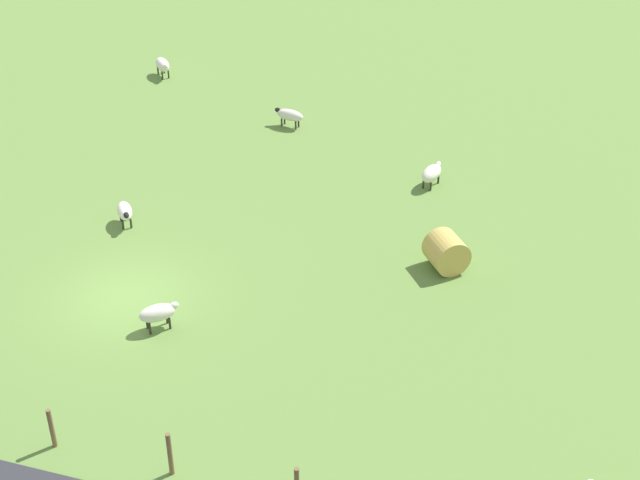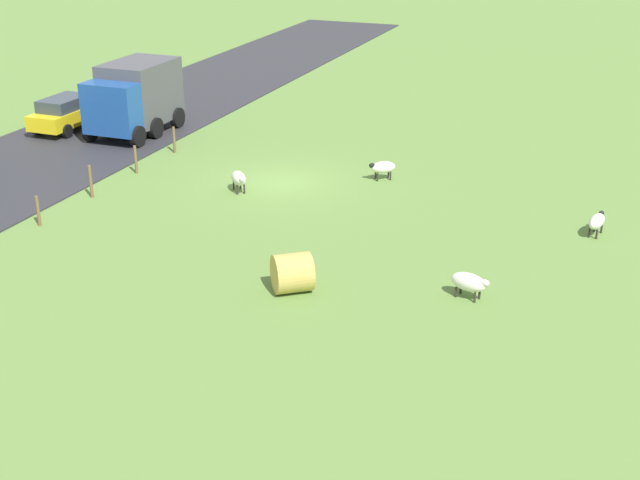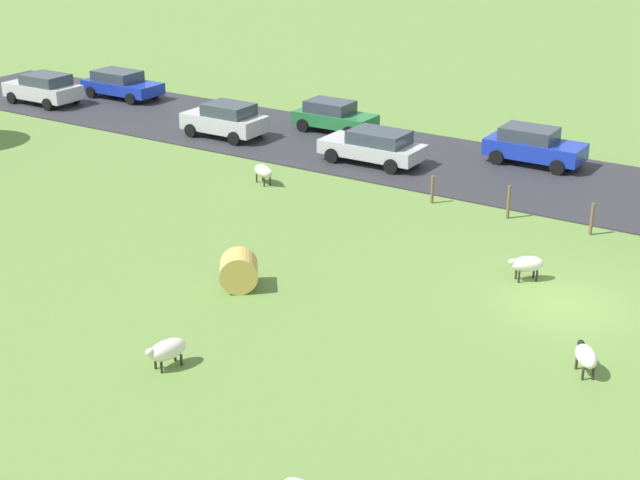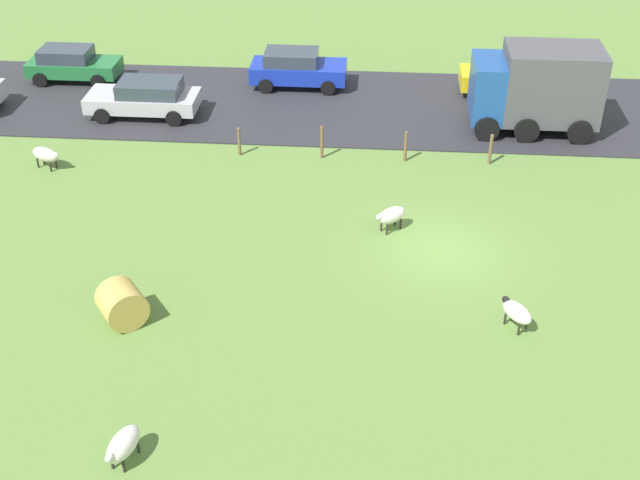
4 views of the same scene
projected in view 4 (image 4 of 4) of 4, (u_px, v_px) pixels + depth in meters
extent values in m
plane|color=olive|center=(441.00, 251.00, 25.69)|extent=(160.00, 160.00, 0.00)
cube|color=#2D2D33|center=(430.00, 109.00, 34.83)|extent=(8.00, 80.00, 0.06)
ellipsoid|color=white|center=(517.00, 312.00, 22.22)|extent=(1.09, 0.96, 0.48)
ellipsoid|color=black|center=(506.00, 300.00, 22.50)|extent=(0.32, 0.30, 0.20)
cylinder|color=#2D2823|center=(505.00, 319.00, 22.55)|extent=(0.07, 0.07, 0.35)
cylinder|color=#2D2823|center=(512.00, 316.00, 22.66)|extent=(0.07, 0.07, 0.35)
cylinder|color=#2D2823|center=(519.00, 330.00, 22.15)|extent=(0.07, 0.07, 0.35)
cylinder|color=#2D2823|center=(526.00, 327.00, 22.26)|extent=(0.07, 0.07, 0.35)
ellipsoid|color=silver|center=(123.00, 444.00, 18.25)|extent=(1.21, 0.81, 0.53)
ellipsoid|color=silver|center=(110.00, 457.00, 17.77)|extent=(0.30, 0.24, 0.20)
cylinder|color=#2D2823|center=(124.00, 467.00, 18.16)|extent=(0.07, 0.07, 0.31)
cylinder|color=#2D2823|center=(112.00, 463.00, 18.24)|extent=(0.07, 0.07, 0.31)
cylinder|color=#2D2823|center=(138.00, 447.00, 18.64)|extent=(0.07, 0.07, 0.31)
cylinder|color=#2D2823|center=(127.00, 444.00, 18.72)|extent=(0.07, 0.07, 0.31)
ellipsoid|color=beige|center=(45.00, 154.00, 30.07)|extent=(0.97, 1.27, 0.51)
ellipsoid|color=silver|center=(56.00, 155.00, 29.77)|extent=(0.27, 0.31, 0.20)
cylinder|color=#2D2823|center=(56.00, 164.00, 30.24)|extent=(0.07, 0.07, 0.36)
cylinder|color=#2D2823|center=(51.00, 167.00, 30.03)|extent=(0.07, 0.07, 0.36)
cylinder|color=#2D2823|center=(44.00, 160.00, 30.51)|extent=(0.07, 0.07, 0.36)
cylinder|color=#2D2823|center=(38.00, 163.00, 30.30)|extent=(0.07, 0.07, 0.36)
ellipsoid|color=silver|center=(392.00, 215.00, 26.45)|extent=(1.07, 1.13, 0.50)
ellipsoid|color=silver|center=(380.00, 217.00, 26.13)|extent=(0.31, 0.31, 0.20)
cylinder|color=#2D2823|center=(387.00, 230.00, 26.41)|extent=(0.07, 0.07, 0.37)
cylinder|color=#2D2823|center=(381.00, 226.00, 26.59)|extent=(0.07, 0.07, 0.37)
cylinder|color=#2D2823|center=(401.00, 224.00, 26.70)|extent=(0.07, 0.07, 0.37)
cylinder|color=#2D2823|center=(395.00, 220.00, 26.88)|extent=(0.07, 0.07, 0.37)
cylinder|color=tan|center=(122.00, 304.00, 22.43)|extent=(1.58, 1.60, 1.17)
cylinder|color=brown|center=(491.00, 149.00, 30.34)|extent=(0.12, 0.12, 1.18)
cylinder|color=brown|center=(406.00, 146.00, 30.54)|extent=(0.12, 0.12, 1.18)
cylinder|color=brown|center=(322.00, 142.00, 30.72)|extent=(0.12, 0.12, 1.27)
cylinder|color=brown|center=(239.00, 142.00, 30.97)|extent=(0.12, 0.12, 1.10)
cube|color=#1E4C99|center=(487.00, 88.00, 32.39)|extent=(2.53, 1.20, 2.30)
cube|color=#4C4C51|center=(551.00, 84.00, 32.08)|extent=(2.53, 3.68, 2.83)
cylinder|color=black|center=(487.00, 129.00, 31.95)|extent=(0.30, 0.96, 0.96)
cylinder|color=black|center=(481.00, 103.00, 34.07)|extent=(0.30, 0.96, 0.96)
cylinder|color=black|center=(526.00, 130.00, 31.85)|extent=(0.30, 0.96, 0.96)
cylinder|color=black|center=(518.00, 104.00, 33.97)|extent=(0.30, 0.96, 0.96)
cylinder|color=black|center=(580.00, 132.00, 31.71)|extent=(0.30, 0.96, 0.96)
cylinder|color=black|center=(568.00, 105.00, 33.84)|extent=(0.30, 0.96, 0.96)
cube|color=#237238|center=(74.00, 67.00, 37.10)|extent=(1.74, 4.02, 0.61)
cube|color=#333D47|center=(66.00, 54.00, 36.81)|extent=(1.53, 2.21, 0.56)
cylinder|color=black|center=(109.00, 67.00, 37.91)|extent=(0.22, 0.64, 0.64)
cylinder|color=black|center=(98.00, 81.00, 36.45)|extent=(0.22, 0.64, 0.64)
cylinder|color=black|center=(54.00, 66.00, 38.08)|extent=(0.22, 0.64, 0.64)
cylinder|color=black|center=(40.00, 80.00, 36.63)|extent=(0.22, 0.64, 0.64)
cube|color=yellow|center=(512.00, 79.00, 35.72)|extent=(1.71, 4.48, 0.71)
cube|color=#333D47|center=(506.00, 65.00, 35.40)|extent=(1.50, 2.46, 0.56)
cylinder|color=black|center=(542.00, 81.00, 36.53)|extent=(0.22, 0.64, 0.64)
cylinder|color=black|center=(548.00, 96.00, 35.10)|extent=(0.22, 0.64, 0.64)
cylinder|color=black|center=(476.00, 79.00, 36.72)|extent=(0.22, 0.64, 0.64)
cylinder|color=black|center=(479.00, 94.00, 35.29)|extent=(0.22, 0.64, 0.64)
cube|color=#B7B7BC|center=(143.00, 101.00, 33.90)|extent=(1.92, 4.53, 0.60)
cube|color=#333D47|center=(150.00, 88.00, 33.56)|extent=(1.69, 2.49, 0.56)
cylinder|color=black|center=(102.00, 116.00, 33.35)|extent=(0.22, 0.64, 0.64)
cylinder|color=black|center=(116.00, 97.00, 34.96)|extent=(0.22, 0.64, 0.64)
cylinder|color=black|center=(174.00, 118.00, 33.16)|extent=(0.22, 0.64, 0.64)
cylinder|color=black|center=(184.00, 99.00, 34.77)|extent=(0.22, 0.64, 0.64)
cube|color=#1933B2|center=(299.00, 71.00, 36.51)|extent=(1.85, 4.19, 0.71)
cube|color=#333D47|center=(291.00, 57.00, 36.18)|extent=(1.63, 2.30, 0.56)
cylinder|color=black|center=(331.00, 72.00, 37.39)|extent=(0.22, 0.64, 0.64)
cylinder|color=black|center=(328.00, 88.00, 35.83)|extent=(0.22, 0.64, 0.64)
cylinder|color=black|center=(271.00, 70.00, 37.57)|extent=(0.22, 0.64, 0.64)
cylinder|color=black|center=(266.00, 86.00, 36.01)|extent=(0.22, 0.64, 0.64)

